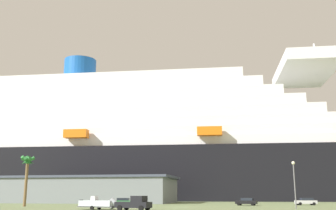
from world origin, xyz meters
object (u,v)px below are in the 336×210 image
Objects in this scene: cruise_ship at (145,150)px; parked_car_green_wagon at (122,201)px; street_lamp at (294,178)px; pickup_truck at (135,204)px; parked_car_black_coupe at (247,202)px; small_boat_on_trailer at (101,204)px; palm_tree at (27,166)px; parked_car_silver_sedan at (306,201)px.

cruise_ship reaches higher than parked_car_green_wagon.
street_lamp is (47.13, -71.74, -13.03)m from cruise_ship.
pickup_truck reaches higher than parked_car_black_coupe.
street_lamp is at bearing 18.37° from small_boat_on_trailer.
pickup_truck reaches higher than parked_car_green_wagon.
small_boat_on_trailer is 1.75× the size of parked_car_green_wagon.
street_lamp is 20.78m from parked_car_black_coupe.
street_lamp is (30.69, 10.19, 4.21)m from small_boat_on_trailer.
street_lamp is (51.99, -2.01, -2.85)m from palm_tree.
parked_car_green_wagon is at bearing 113.16° from pickup_truck.
parked_car_silver_sedan is (12.76, 5.08, 0.00)m from parked_car_black_coupe.
small_boat_on_trailer is at bearing -78.66° from cruise_ship.
small_boat_on_trailer is 1.75× the size of parked_car_black_coupe.
small_boat_on_trailer reaches higher than parked_car_green_wagon.
cruise_ship is 62.15m from parked_car_green_wagon.
cruise_ship is 29.41× the size of street_lamp.
small_boat_on_trailer is 25.54m from palm_tree.
cruise_ship is at bearing 101.34° from small_boat_on_trailer.
parked_car_black_coupe is (21.91, 28.52, -0.13)m from small_boat_on_trailer.
parked_car_black_coupe is at bearing 20.69° from palm_tree.
palm_tree is 2.15× the size of parked_car_green_wagon.
pickup_truck is at bearing -154.87° from street_lamp.
small_boat_on_trailer is 48.28m from parked_car_silver_sedan.
pickup_truck is 0.71× the size of small_boat_on_trailer.
parked_car_silver_sedan is at bearing 14.51° from parked_car_green_wagon.
parked_car_black_coupe is 0.99× the size of parked_car_silver_sedan.
street_lamp is 1.67× the size of parked_car_black_coupe.
parked_car_black_coupe is (-8.78, 18.32, -4.34)m from street_lamp.
small_boat_on_trailer is at bearing -161.63° from street_lamp.
parked_car_black_coupe is (43.21, 16.32, -7.19)m from palm_tree.
street_lamp reaches higher than parked_car_green_wagon.
street_lamp is at bearing -20.63° from parked_car_green_wagon.
cruise_ship reaches higher than street_lamp.
palm_tree reaches higher than small_boat_on_trailer.
cruise_ship is 86.82m from street_lamp.
cruise_ship is at bearing 86.01° from palm_tree.
parked_car_green_wagon is (-4.54, 23.46, -0.13)m from small_boat_on_trailer.
parked_car_black_coupe is 13.73m from parked_car_silver_sedan.
palm_tree is 1.29× the size of street_lamp.
parked_car_green_wagon and parked_car_silver_sedan have the same top height.
pickup_truck is 0.58× the size of palm_tree.
pickup_truck is 27.51m from street_lamp.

